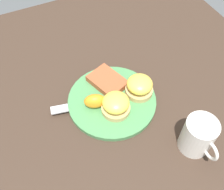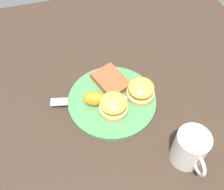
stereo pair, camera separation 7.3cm
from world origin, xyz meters
name	(u,v)px [view 1 (the left image)]	position (x,y,z in m)	size (l,w,h in m)	color
ground_plane	(112,102)	(0.00, 0.00, 0.00)	(1.10, 1.10, 0.00)	#38281E
plate	(112,101)	(0.00, 0.00, 0.01)	(0.25, 0.25, 0.01)	#47844C
sandwich_benedict_left	(116,104)	(0.04, -0.01, 0.04)	(0.08, 0.08, 0.06)	tan
sandwich_benedict_right	(139,86)	(0.01, 0.08, 0.04)	(0.08, 0.08, 0.06)	tan
hashbrown_patty	(107,81)	(-0.06, 0.01, 0.02)	(0.11, 0.08, 0.02)	#9B4C2C
orange_wedge	(95,101)	(0.00, -0.05, 0.04)	(0.06, 0.04, 0.04)	orange
fork	(87,104)	(-0.01, -0.07, 0.02)	(0.06, 0.23, 0.00)	silver
cup	(198,136)	(0.21, 0.13, 0.05)	(0.11, 0.08, 0.10)	silver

